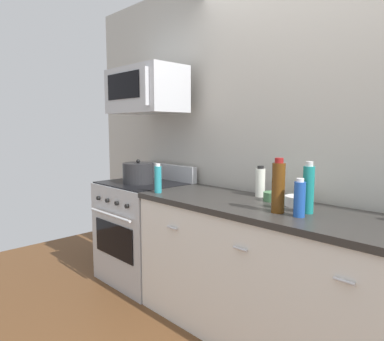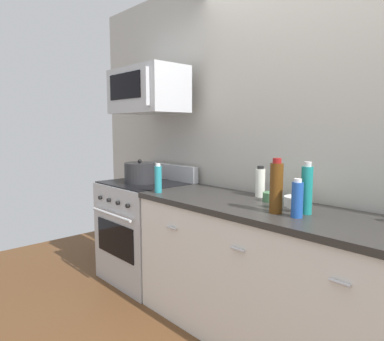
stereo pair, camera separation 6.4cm
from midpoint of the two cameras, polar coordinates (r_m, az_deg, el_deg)
The scene contains 12 objects.
back_wall at distance 2.47m, azimuth 24.86°, elevation 4.63°, with size 5.70×0.10×2.70m, color #B7B2A8.
counter_unit at distance 2.31m, azimuth 19.57°, elevation -18.09°, with size 2.61×0.66×0.92m.
range_oven at distance 3.37m, azimuth -6.96°, elevation -9.54°, with size 0.76×0.69×1.07m.
microwave at distance 3.27m, azimuth -6.65°, elevation 12.68°, with size 0.74×0.44×0.40m.
bottle_dish_soap at distance 2.73m, azimuth -4.84°, elevation -1.36°, with size 0.06×0.06×0.23m.
bottle_sparkling_teal at distance 2.17m, azimuth 18.86°, elevation -2.90°, with size 0.07×0.07×0.31m.
bottle_wine_amber at distance 2.14m, azimuth 14.31°, elevation -2.63°, with size 0.08×0.08×0.33m.
bottle_vinegar_white at distance 2.61m, azimuth 11.66°, elevation -1.88°, with size 0.07×0.07×0.23m.
bottle_soda_blue at distance 2.07m, azimuth 17.50°, elevation -4.44°, with size 0.06×0.06×0.22m.
bowl_green_glaze at distance 2.49m, azimuth 13.53°, elevation -4.14°, with size 0.13×0.13×0.06m.
bowl_white_ceramic at distance 2.37m, azimuth 17.44°, elevation -4.76°, with size 0.17×0.17×0.06m.
stockpot at distance 3.22m, azimuth -7.87°, elevation -0.38°, with size 0.28×0.28×0.22m.
Camera 2 is at (0.97, -1.85, 1.42)m, focal length 32.98 mm.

